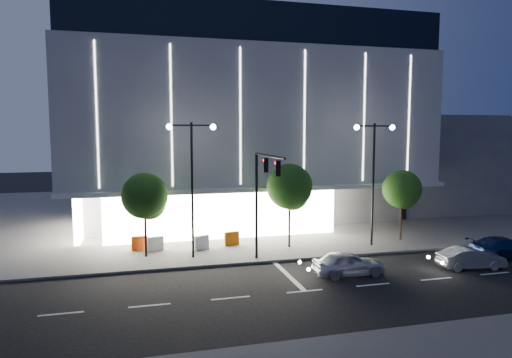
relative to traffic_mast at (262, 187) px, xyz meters
The scene contains 17 objects.
ground 6.12m from the traffic_mast, 106.66° to the right, with size 160.00×160.00×0.00m, color black.
sidewalk_museum 21.62m from the traffic_mast, 79.04° to the left, with size 70.00×40.00×0.15m, color #474747.
museum 19.54m from the traffic_mast, 84.04° to the left, with size 30.00×25.80×18.00m.
annex_building 32.43m from the traffic_mast, 39.57° to the left, with size 16.00×20.00×10.00m, color #4C4C51.
traffic_mast is the anchor object (origin of this frame).
street_lamp_west 4.89m from the traffic_mast, 146.35° to the left, with size 3.16×0.36×9.00m.
street_lamp_east 9.43m from the traffic_mast, 16.48° to the left, with size 3.16×0.36×9.00m.
tree_left 7.95m from the traffic_mast, 152.16° to the left, with size 3.02×3.02×5.72m.
tree_mid 4.82m from the traffic_mast, 50.58° to the left, with size 3.25×3.25×6.15m.
tree_right 12.63m from the traffic_mast, 17.02° to the left, with size 2.91×2.91×5.51m.
car_lead 6.84m from the traffic_mast, 33.72° to the right, with size 1.70×4.23×1.44m, color silver.
car_second 13.57m from the traffic_mast, 16.26° to the right, with size 1.40×4.00×1.32m, color #A8ABAF.
car_third 16.82m from the traffic_mast, ahead, with size 1.95×4.79×1.39m, color navy.
barrier_a 10.16m from the traffic_mast, 143.88° to the left, with size 1.10×0.25×1.00m, color #FF4D0E.
barrier_b 9.18m from the traffic_mast, 141.74° to the left, with size 1.10×0.25×1.00m, color white.
barrier_c 6.85m from the traffic_mast, 99.79° to the left, with size 1.10×0.25×1.00m, color #CD5B0B.
barrier_d 7.04m from the traffic_mast, 125.60° to the left, with size 1.10×0.25×1.00m, color white.
Camera 1 is at (-6.36, -23.44, 8.38)m, focal length 32.00 mm.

